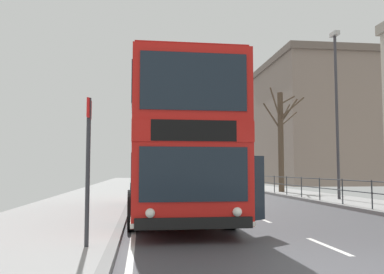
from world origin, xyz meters
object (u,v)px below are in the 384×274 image
(double_decker_bus_main, at_px, (172,148))
(background_building_01, at_px, (319,122))
(bus_stop_sign_near, at_px, (88,155))
(street_lamp_far_side, at_px, (337,102))
(bare_tree_far_01, at_px, (228,149))
(bare_tree_far_00, at_px, (281,138))

(double_decker_bus_main, relative_size, background_building_01, 0.70)
(double_decker_bus_main, xyz_separation_m, bus_stop_sign_near, (-2.00, -5.79, -0.43))
(street_lamp_far_side, xyz_separation_m, bare_tree_far_01, (-0.41, 24.16, -1.12))
(double_decker_bus_main, bearing_deg, background_building_01, 58.62)
(bus_stop_sign_near, distance_m, bare_tree_far_01, 36.96)
(double_decker_bus_main, distance_m, bare_tree_far_00, 14.87)
(street_lamp_far_side, relative_size, background_building_01, 0.55)
(bare_tree_far_00, relative_size, bare_tree_far_01, 1.01)
(bus_stop_sign_near, height_order, bare_tree_far_01, bare_tree_far_01)
(double_decker_bus_main, xyz_separation_m, street_lamp_far_side, (8.49, 5.55, 2.63))
(double_decker_bus_main, relative_size, bus_stop_sign_near, 3.78)
(double_decker_bus_main, height_order, background_building_01, background_building_01)
(bus_stop_sign_near, bearing_deg, background_building_01, 60.42)
(bare_tree_far_01, height_order, background_building_01, background_building_01)
(bare_tree_far_00, distance_m, bare_tree_far_01, 17.26)
(bare_tree_far_00, bearing_deg, street_lamp_far_side, -86.07)
(bus_stop_sign_near, xyz_separation_m, bare_tree_far_00, (10.01, 18.25, 1.82))
(bare_tree_far_01, relative_size, background_building_01, 0.44)
(street_lamp_far_side, xyz_separation_m, background_building_01, (10.13, 24.97, 1.96))
(bare_tree_far_01, bearing_deg, background_building_01, 4.35)
(bare_tree_far_01, bearing_deg, street_lamp_far_side, -89.03)
(bus_stop_sign_near, bearing_deg, street_lamp_far_side, 47.25)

